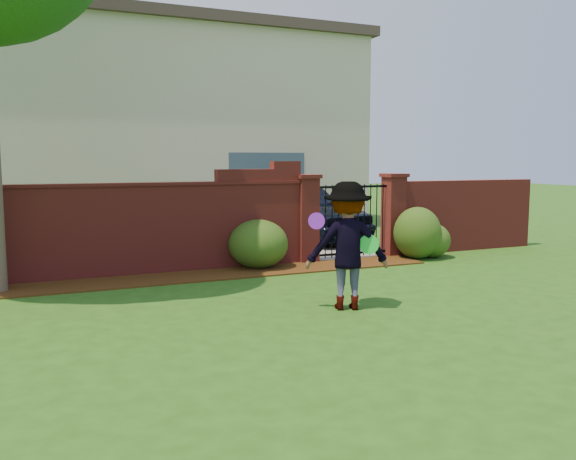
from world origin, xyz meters
name	(u,v)px	position (x,y,z in m)	size (l,w,h in m)	color
ground	(275,319)	(0.00, 0.00, -0.01)	(80.00, 80.00, 0.01)	#214C13
mulch_bed	(157,279)	(-0.95, 3.34, 0.01)	(11.10, 1.08, 0.03)	#341D09
brick_wall	(91,229)	(-2.01, 4.00, 0.93)	(8.70, 0.31, 2.16)	maroon
brick_wall_return	(463,215)	(6.60, 4.00, 0.85)	(4.00, 0.25, 1.70)	maroon
pillar_left	(307,218)	(2.40, 4.00, 0.96)	(0.50, 0.50, 1.88)	maroon
pillar_right	(393,214)	(4.60, 4.00, 0.96)	(0.50, 0.50, 1.88)	maroon
iron_gate	(351,220)	(3.50, 4.00, 0.85)	(1.78, 0.03, 1.60)	black
driveway	(281,237)	(3.50, 8.00, 0.01)	(3.20, 8.00, 0.01)	slate
house	(161,129)	(1.00, 12.00, 3.16)	(12.40, 6.40, 6.30)	beige
car	(306,211)	(3.90, 7.15, 0.80)	(1.89, 4.70, 1.60)	black
shrub_left	(258,244)	(1.18, 3.71, 0.50)	(1.21, 1.21, 0.99)	#1E4314
shrub_middle	(417,233)	(4.83, 3.40, 0.58)	(1.05, 1.05, 1.16)	#1E4314
shrub_right	(431,240)	(5.21, 3.40, 0.39)	(0.88, 0.88, 0.78)	#1E4314
man	(347,246)	(1.19, 0.09, 0.94)	(1.21, 0.70, 1.88)	gray
frisbee_purple	(317,221)	(0.72, 0.16, 1.32)	(0.24, 0.24, 0.02)	purple
frisbee_green	(369,244)	(1.42, -0.14, 0.98)	(0.29, 0.29, 0.03)	green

